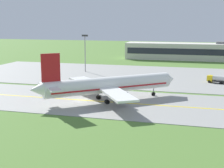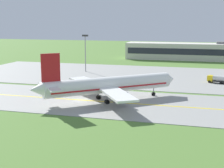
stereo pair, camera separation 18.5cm
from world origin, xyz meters
TOP-DOWN VIEW (x-y plane):
  - ground_plane at (0.00, 0.00)m, footprint 500.00×500.00m
  - taxiway_strip at (0.00, 0.00)m, footprint 240.00×28.00m
  - apron_pad at (10.00, 42.00)m, footprint 140.00×52.00m
  - taxiway_centreline at (0.00, 0.00)m, footprint 220.00×0.60m
  - airplane_lead at (6.75, 1.15)m, footprint 32.55×29.76m
  - service_truck_fuel at (34.11, 33.68)m, footprint 6.34×4.07m
  - terminal_building at (23.90, 98.85)m, footprint 68.49×13.22m
  - apron_light_mast at (-15.53, 45.53)m, footprint 2.40×0.50m
  - traffic_cone_near_edge at (5.38, 12.05)m, footprint 0.44×0.44m

SIDE VIEW (x-z plane):
  - ground_plane at x=0.00m, z-range 0.00..0.00m
  - taxiway_strip at x=0.00m, z-range 0.00..0.10m
  - apron_pad at x=10.00m, z-range 0.00..0.10m
  - taxiway_centreline at x=0.00m, z-range 0.10..0.11m
  - traffic_cone_near_edge at x=5.38m, z-range 0.00..0.60m
  - service_truck_fuel at x=34.11m, z-range 0.21..2.86m
  - airplane_lead at x=6.75m, z-range -2.22..10.48m
  - terminal_building at x=23.90m, z-range -0.59..9.21m
  - apron_light_mast at x=-15.53m, z-range 1.98..16.68m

